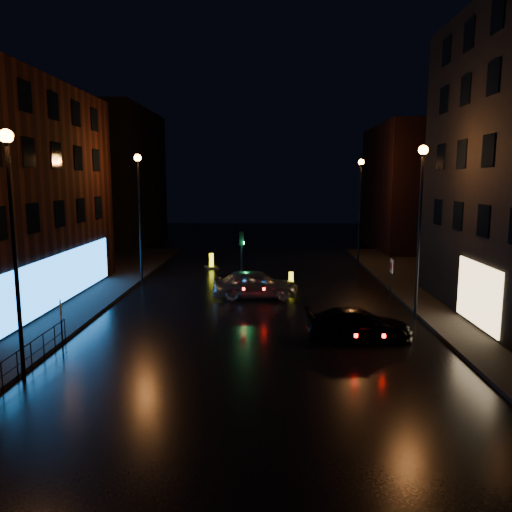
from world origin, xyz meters
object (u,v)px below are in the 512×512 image
Objects in this scene: traffic_signal at (242,276)px; bollard_near at (291,285)px; road_sign_left at (61,314)px; silver_hatchback at (255,284)px; dark_sedan at (358,324)px; road_sign_right at (391,270)px; bollard_far at (211,265)px.

traffic_signal reaches higher than bollard_near.
silver_hatchback is at bearing 30.98° from road_sign_left.
dark_sedan is 10.24m from bollard_near.
road_sign_right is (3.06, 7.13, 1.11)m from dark_sedan.
bollard_far reaches higher than bollard_near.
road_sign_left is 0.91× the size of road_sign_right.
silver_hatchback is 3.19× the size of bollard_far.
bollard_near is at bearing -25.62° from road_sign_right.
bollard_near is 9.36m from bollard_far.
traffic_signal is 2.27× the size of bollard_far.
silver_hatchback is at bearing -128.88° from bollard_near.
road_sign_right is (8.68, -4.22, 1.26)m from traffic_signal.
road_sign_right is (11.36, -10.11, 1.52)m from bollard_far.
bollard_far is at bearing 57.61° from road_sign_left.
traffic_signal is at bearing -24.58° from road_sign_right.
road_sign_right is at bearing 9.94° from road_sign_left.
silver_hatchback is at bearing -88.50° from bollard_far.
road_sign_right is at bearing -60.80° from bollard_far.
road_sign_left is (-3.59, -19.40, 1.36)m from bollard_far.
dark_sedan is at bearing -73.90° from bollard_near.
silver_hatchback is 10.47m from bollard_far.
silver_hatchback is 2.06× the size of road_sign_right.
road_sign_left is at bearing -119.61° from bollard_far.
bollard_near is (3.17, -1.42, -0.27)m from traffic_signal.
silver_hatchback reaches higher than dark_sedan.
road_sign_right is (14.95, 9.28, 0.16)m from road_sign_left.
silver_hatchback is 3.35m from bollard_near.
road_sign_right is at bearing -95.04° from silver_hatchback.
silver_hatchback is (1.00, -3.90, 0.32)m from traffic_signal.
road_sign_left reaches higher than bollard_near.
bollard_far is (-3.68, 9.79, -0.58)m from silver_hatchback.
dark_sedan is at bearing -63.67° from traffic_signal.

